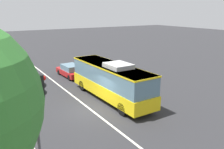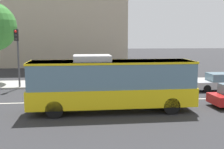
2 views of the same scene
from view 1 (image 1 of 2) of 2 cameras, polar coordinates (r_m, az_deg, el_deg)
The scene contains 6 objects.
ground_plane at distance 19.05m, azimuth -5.11°, elevation -8.54°, with size 160.00×160.00×0.00m, color #28282B.
lane_centre_line at distance 19.04m, azimuth -5.11°, elevation -8.53°, with size 76.00×0.16×0.01m, color silver.
transit_bus at distance 20.66m, azimuth -0.33°, elevation -1.19°, with size 10.05×2.69×3.46m.
sedan_red at distance 28.39m, azimuth -10.03°, elevation 0.92°, with size 4.58×2.01×1.46m.
sedan_silver at distance 28.09m, azimuth -21.08°, elevation -0.05°, with size 4.53×1.89×1.46m.
traffic_light_mid_block at distance 10.62m, azimuth -17.24°, elevation -8.33°, with size 0.34×0.62×5.20m.
Camera 1 is at (-15.61, 7.71, 7.71)m, focal length 37.72 mm.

